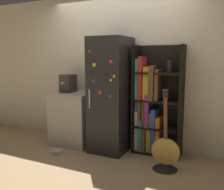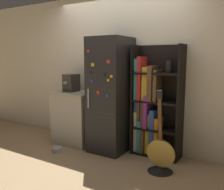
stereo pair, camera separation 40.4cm
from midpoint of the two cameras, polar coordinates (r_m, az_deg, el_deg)
The scene contains 8 objects.
ground_plane at distance 4.16m, azimuth 1.59°, elevation -12.91°, with size 16.00×16.00×0.00m, color tan.
wall_back at distance 4.29m, azimuth 4.84°, elevation 5.58°, with size 8.00×0.05×2.60m.
refrigerator at distance 4.03m, azimuth 2.57°, elevation -0.04°, with size 0.57×0.66×1.84m.
bookshelf at distance 3.96m, azimuth 12.03°, elevation -2.83°, with size 0.75×0.33×1.71m.
kitchen_counter at distance 4.52m, azimuth -5.56°, elevation -5.07°, with size 0.73×0.63×0.92m.
espresso_machine at distance 4.51m, azimuth -6.77°, elevation 2.78°, with size 0.21×0.32×0.31m.
guitar at distance 3.54m, azimuth 14.34°, elevation -14.20°, with size 0.39×0.35×1.12m.
pet_bowl at distance 4.21m, azimuth -9.71°, elevation -12.20°, with size 0.17×0.17×0.07m.
Camera 2 is at (2.10, -3.26, 1.52)m, focal length 40.00 mm.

